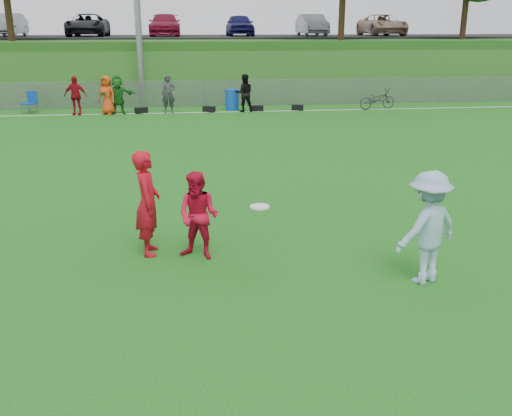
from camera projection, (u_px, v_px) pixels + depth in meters
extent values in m
plane|color=#155812|center=(256.00, 275.00, 9.09)|extent=(120.00, 120.00, 0.00)
cube|color=white|center=(206.00, 112.00, 26.09)|extent=(60.00, 0.10, 0.01)
cube|color=gray|center=(204.00, 94.00, 27.80)|extent=(58.00, 0.02, 1.20)
cube|color=gray|center=(203.00, 81.00, 27.60)|extent=(58.00, 0.04, 0.04)
cube|color=#265A19|center=(197.00, 62.00, 37.91)|extent=(120.00, 18.00, 3.00)
cube|color=black|center=(195.00, 37.00, 39.32)|extent=(120.00, 12.00, 0.10)
imported|color=gray|center=(8.00, 25.00, 36.68)|extent=(1.52, 4.37, 1.44)
imported|color=black|center=(88.00, 25.00, 37.29)|extent=(2.39, 5.18, 1.44)
imported|color=maroon|center=(165.00, 25.00, 37.90)|extent=(2.02, 4.96, 1.44)
imported|color=#131252|center=(240.00, 25.00, 38.51)|extent=(1.70, 4.23, 1.44)
imported|color=gray|center=(312.00, 25.00, 39.11)|extent=(1.52, 4.37, 1.44)
imported|color=tan|center=(382.00, 25.00, 39.72)|extent=(2.39, 5.18, 1.44)
imported|color=#A90B19|center=(75.00, 96.00, 25.13)|extent=(1.04, 0.53, 1.69)
imported|color=#E64415|center=(107.00, 95.00, 25.30)|extent=(0.98, 0.87, 1.69)
imported|color=#1B671B|center=(118.00, 95.00, 25.36)|extent=(1.63, 0.71, 1.69)
imported|color=#323235|center=(168.00, 94.00, 25.63)|extent=(0.62, 0.41, 1.69)
imported|color=black|center=(244.00, 93.00, 26.05)|extent=(0.83, 0.65, 1.69)
cube|color=black|center=(141.00, 110.00, 25.79)|extent=(0.62, 0.51, 0.26)
cube|color=black|center=(209.00, 109.00, 26.16)|extent=(0.62, 0.48, 0.26)
cube|color=black|center=(257.00, 108.00, 26.44)|extent=(0.56, 0.30, 0.26)
cube|color=black|center=(297.00, 108.00, 26.67)|extent=(0.59, 0.38, 0.26)
imported|color=red|center=(147.00, 203.00, 9.72)|extent=(0.45, 0.67, 1.83)
imported|color=red|center=(198.00, 216.00, 9.57)|extent=(0.91, 0.84, 1.51)
imported|color=#98B9D3|center=(428.00, 228.00, 8.63)|extent=(1.31, 1.05, 1.76)
cylinder|color=silver|center=(260.00, 207.00, 7.96)|extent=(0.28, 0.28, 0.03)
cylinder|color=#1045B4|center=(232.00, 100.00, 26.74)|extent=(0.72, 0.72, 0.95)
cube|color=#0D3A96|center=(29.00, 104.00, 25.75)|extent=(0.71, 0.71, 0.05)
cube|color=#0D3A96|center=(32.00, 97.00, 25.90)|extent=(0.50, 0.26, 0.53)
imported|color=#2E2E30|center=(377.00, 99.00, 26.91)|extent=(1.92, 0.99, 0.96)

